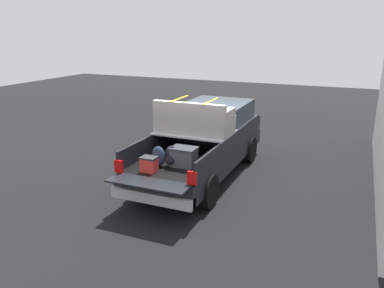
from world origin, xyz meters
name	(u,v)px	position (x,y,z in m)	size (l,w,h in m)	color
ground_plane	(201,176)	(0.00, 0.00, 0.00)	(40.00, 40.00, 0.00)	black
pickup_truck	(206,140)	(0.36, 0.00, 0.97)	(6.05, 2.06, 2.23)	black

